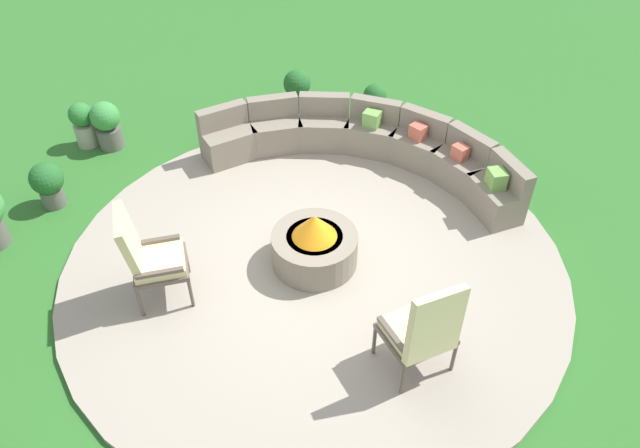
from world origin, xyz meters
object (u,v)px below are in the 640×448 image
at_px(potted_plant_2, 297,88).
at_px(potted_plant_0, 375,101).
at_px(potted_plant_1, 48,183).
at_px(fire_pit, 315,245).
at_px(potted_plant_3, 107,124).
at_px(potted_plant_5, 83,123).
at_px(curved_stone_bench, 366,146).
at_px(lounge_chair_front_left, 148,255).
at_px(lounge_chair_front_right, 424,329).

bearing_deg(potted_plant_2, potted_plant_0, -0.19).
relative_size(potted_plant_1, potted_plant_2, 0.96).
bearing_deg(fire_pit, potted_plant_0, 91.45).
bearing_deg(potted_plant_3, potted_plant_1, -89.39).
bearing_deg(potted_plant_1, potted_plant_5, 105.55).
distance_m(potted_plant_1, potted_plant_5, 1.34).
xyz_separation_m(curved_stone_bench, lounge_chair_front_left, (-1.53, -2.93, 0.29)).
height_order(lounge_chair_front_right, potted_plant_2, lounge_chair_front_right).
relative_size(lounge_chair_front_left, potted_plant_0, 1.94).
xyz_separation_m(potted_plant_1, potted_plant_3, (-0.01, 1.35, 0.03)).
distance_m(lounge_chair_front_left, potted_plant_2, 4.15).
xyz_separation_m(curved_stone_bench, potted_plant_5, (-3.89, -0.61, -0.00)).
distance_m(curved_stone_bench, potted_plant_0, 1.22).
xyz_separation_m(curved_stone_bench, potted_plant_1, (-3.53, -1.91, -0.00)).
bearing_deg(potted_plant_3, lounge_chair_front_left, -49.60).
distance_m(potted_plant_1, potted_plant_3, 1.35).
distance_m(potted_plant_1, potted_plant_2, 3.79).
relative_size(potted_plant_2, potted_plant_3, 0.91).
bearing_deg(potted_plant_2, potted_plant_5, -144.18).
bearing_deg(potted_plant_0, lounge_chair_front_right, -71.40).
bearing_deg(fire_pit, potted_plant_2, 111.94).
xyz_separation_m(lounge_chair_front_right, potted_plant_3, (-4.80, 2.49, -0.26)).
relative_size(fire_pit, potted_plant_1, 1.56).
height_order(curved_stone_bench, potted_plant_3, curved_stone_bench).
bearing_deg(lounge_chair_front_left, lounge_chair_front_right, 56.22).
bearing_deg(potted_plant_5, potted_plant_0, 25.99).
bearing_deg(potted_plant_2, lounge_chair_front_right, -58.25).
bearing_deg(potted_plant_2, curved_stone_bench, -41.29).
bearing_deg(potted_plant_0, curved_stone_bench, -81.79).
xyz_separation_m(curved_stone_bench, potted_plant_2, (-1.37, 1.21, 0.00)).
distance_m(potted_plant_2, potted_plant_3, 2.80).
bearing_deg(curved_stone_bench, lounge_chair_front_left, -117.52).
bearing_deg(lounge_chair_front_right, lounge_chair_front_left, 133.57).
distance_m(fire_pit, potted_plant_2, 3.43).
xyz_separation_m(lounge_chair_front_right, potted_plant_1, (-4.79, 1.14, -0.29)).
xyz_separation_m(fire_pit, potted_plant_0, (-0.08, 3.18, 0.01)).
bearing_deg(curved_stone_bench, lounge_chair_front_right, -67.58).
distance_m(curved_stone_bench, lounge_chair_front_left, 3.31).
height_order(potted_plant_0, potted_plant_2, potted_plant_2).
bearing_deg(potted_plant_1, lounge_chair_front_right, -13.36).
distance_m(fire_pit, potted_plant_3, 3.73).
xyz_separation_m(fire_pit, lounge_chair_front_right, (1.35, -1.07, 0.32)).
relative_size(curved_stone_bench, potted_plant_0, 7.28).
distance_m(curved_stone_bench, potted_plant_5, 3.94).
bearing_deg(potted_plant_5, lounge_chair_front_right, -25.29).
distance_m(lounge_chair_front_left, lounge_chair_front_right, 2.78).
distance_m(fire_pit, potted_plant_5, 4.04).
relative_size(curved_stone_bench, lounge_chair_front_right, 3.75).
relative_size(lounge_chair_front_left, potted_plant_1, 1.89).
bearing_deg(curved_stone_bench, potted_plant_3, -171.10).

